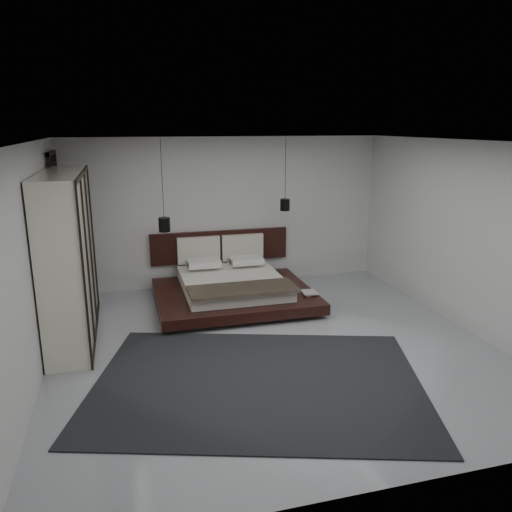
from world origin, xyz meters
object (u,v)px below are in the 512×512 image
object	(u,v)px
bed	(232,286)
pendant_right	(285,205)
lattice_screen	(59,231)
pendant_left	(164,224)
rug	(258,382)
wardrobe	(68,257)

from	to	relation	value
bed	pendant_right	xyz separation A→B (m)	(1.09, 0.40, 1.33)
lattice_screen	pendant_right	bearing A→B (deg)	-1.97
bed	pendant_left	world-z (taller)	pendant_left
rug	wardrobe	bearing A→B (deg)	137.20
lattice_screen	pendant_left	world-z (taller)	pendant_left
wardrobe	rug	size ratio (longest dim) A/B	0.63
pendant_left	wardrobe	bearing A→B (deg)	-140.08
bed	rug	xyz separation A→B (m)	(-0.32, -2.88, -0.27)
wardrobe	pendant_left	bearing A→B (deg)	39.92
pendant_right	rug	size ratio (longest dim) A/B	0.33
pendant_right	wardrobe	distance (m)	3.86
lattice_screen	bed	distance (m)	3.03
lattice_screen	pendant_left	size ratio (longest dim) A/B	1.66
wardrobe	rug	world-z (taller)	wardrobe
pendant_left	pendant_right	bearing A→B (deg)	-0.00
lattice_screen	wardrobe	world-z (taller)	lattice_screen
pendant_right	lattice_screen	bearing A→B (deg)	178.03
bed	pendant_right	distance (m)	1.76
lattice_screen	bed	xyz separation A→B (m)	(2.80, -0.54, -1.02)
lattice_screen	pendant_left	bearing A→B (deg)	-4.46
wardrobe	rug	distance (m)	3.26
pendant_left	wardrobe	distance (m)	1.91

